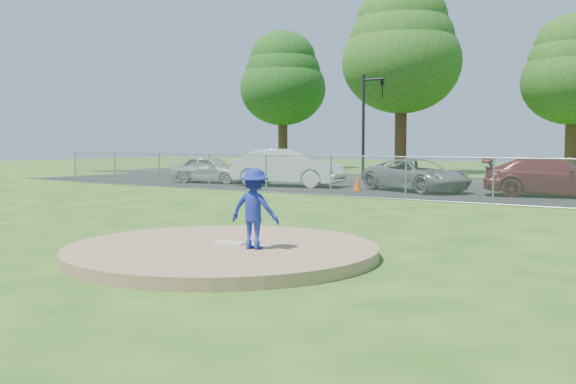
% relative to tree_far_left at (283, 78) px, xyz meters
% --- Properties ---
extents(ground, '(120.00, 120.00, 0.00)m').
position_rel_tree_far_left_xyz_m(ground, '(22.00, -23.00, -7.06)').
color(ground, '#245212').
rests_on(ground, ground).
extents(pitchers_mound, '(5.40, 5.40, 0.20)m').
position_rel_tree_far_left_xyz_m(pitchers_mound, '(22.00, -33.00, -6.96)').
color(pitchers_mound, '#906D4F').
rests_on(pitchers_mound, ground).
extents(pitching_rubber, '(0.60, 0.15, 0.04)m').
position_rel_tree_far_left_xyz_m(pitching_rubber, '(22.00, -32.80, -6.84)').
color(pitching_rubber, white).
rests_on(pitching_rubber, pitchers_mound).
extents(chain_link_fence, '(40.00, 0.06, 1.50)m').
position_rel_tree_far_left_xyz_m(chain_link_fence, '(22.00, -21.00, -6.31)').
color(chain_link_fence, gray).
rests_on(chain_link_fence, ground).
extents(parking_lot, '(50.00, 8.00, 0.01)m').
position_rel_tree_far_left_xyz_m(parking_lot, '(22.00, -16.50, -7.05)').
color(parking_lot, black).
rests_on(parking_lot, ground).
extents(street, '(60.00, 7.00, 0.01)m').
position_rel_tree_far_left_xyz_m(street, '(22.00, -9.00, -7.06)').
color(street, black).
rests_on(street, ground).
extents(tree_far_left, '(6.72, 6.72, 10.74)m').
position_rel_tree_far_left_xyz_m(tree_far_left, '(0.00, 0.00, 0.00)').
color(tree_far_left, '#3B2415').
rests_on(tree_far_left, ground).
extents(tree_left, '(7.84, 7.84, 12.53)m').
position_rel_tree_far_left_xyz_m(tree_left, '(11.00, -2.00, 1.18)').
color(tree_left, '#3D2216').
rests_on(tree_left, ground).
extents(tree_center, '(6.16, 6.16, 9.84)m').
position_rel_tree_far_left_xyz_m(tree_center, '(21.00, 1.00, -0.59)').
color(tree_center, '#3C2815').
rests_on(tree_center, ground).
extents(traffic_signal_left, '(1.28, 0.20, 5.60)m').
position_rel_tree_far_left_xyz_m(traffic_signal_left, '(13.24, -11.00, -3.70)').
color(traffic_signal_left, black).
rests_on(traffic_signal_left, ground).
extents(pitcher, '(0.94, 0.65, 1.35)m').
position_rel_tree_far_left_xyz_m(pitcher, '(22.69, -32.97, -6.19)').
color(pitcher, navy).
rests_on(pitcher, pitchers_mound).
extents(traffic_cone, '(0.33, 0.33, 0.63)m').
position_rel_tree_far_left_xyz_m(traffic_cone, '(16.52, -18.07, -6.73)').
color(traffic_cone, '#E0530B').
rests_on(traffic_cone, parking_lot).
extents(parked_car_silver, '(4.20, 2.47, 1.34)m').
position_rel_tree_far_left_xyz_m(parked_car_silver, '(7.99, -17.56, -6.38)').
color(parked_car_silver, '#AFB0B4').
rests_on(parked_car_silver, parking_lot).
extents(parked_car_white, '(5.36, 2.70, 1.69)m').
position_rel_tree_far_left_xyz_m(parked_car_white, '(12.60, -17.46, -6.21)').
color(parked_car_white, silver).
rests_on(parked_car_white, parking_lot).
extents(parked_car_gray, '(5.23, 3.89, 1.32)m').
position_rel_tree_far_left_xyz_m(parked_car_gray, '(18.69, -17.04, -6.39)').
color(parked_car_gray, slate).
rests_on(parked_car_gray, parking_lot).
extents(parked_car_darkred, '(5.30, 3.10, 1.44)m').
position_rel_tree_far_left_xyz_m(parked_car_darkred, '(23.86, -16.65, -6.33)').
color(parked_car_darkred, maroon).
rests_on(parked_car_darkred, parking_lot).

